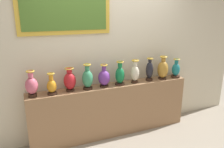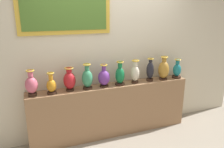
# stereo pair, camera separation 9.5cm
# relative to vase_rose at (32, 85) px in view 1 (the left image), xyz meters

# --- Properties ---
(ground_plane) EXTENTS (11.31, 11.31, 0.00)m
(ground_plane) POSITION_rel_vase_rose_xyz_m (1.21, 0.03, -1.04)
(ground_plane) COLOR gray
(display_shelf) EXTENTS (2.67, 0.29, 0.87)m
(display_shelf) POSITION_rel_vase_rose_xyz_m (1.21, 0.03, -0.60)
(display_shelf) COLOR #99704C
(display_shelf) RESTS_ON ground_plane
(back_wall) EXTENTS (5.31, 0.14, 3.00)m
(back_wall) POSITION_rel_vase_rose_xyz_m (1.20, 0.24, 0.47)
(back_wall) COLOR beige
(back_wall) RESTS_ON ground_plane
(vase_rose) EXTENTS (0.17, 0.17, 0.38)m
(vase_rose) POSITION_rel_vase_rose_xyz_m (0.00, 0.00, 0.00)
(vase_rose) COLOR #382319
(vase_rose) RESTS_ON display_shelf
(vase_amber) EXTENTS (0.14, 0.14, 0.32)m
(vase_amber) POSITION_rel_vase_rose_xyz_m (0.27, -0.01, -0.04)
(vase_amber) COLOR #382319
(vase_amber) RESTS_ON display_shelf
(vase_crimson) EXTENTS (0.18, 0.18, 0.36)m
(vase_crimson) POSITION_rel_vase_rose_xyz_m (0.54, 0.02, -0.00)
(vase_crimson) COLOR #382319
(vase_crimson) RESTS_ON display_shelf
(vase_jade) EXTENTS (0.16, 0.16, 0.40)m
(vase_jade) POSITION_rel_vase_rose_xyz_m (0.80, 0.00, 0.00)
(vase_jade) COLOR #382319
(vase_jade) RESTS_ON display_shelf
(vase_violet) EXTENTS (0.19, 0.19, 0.37)m
(vase_violet) POSITION_rel_vase_rose_xyz_m (1.07, 0.01, -0.01)
(vase_violet) COLOR #382319
(vase_violet) RESTS_ON display_shelf
(vase_emerald) EXTENTS (0.16, 0.16, 0.39)m
(vase_emerald) POSITION_rel_vase_rose_xyz_m (1.34, 0.00, -0.00)
(vase_emerald) COLOR #382319
(vase_emerald) RESTS_ON display_shelf
(vase_ivory) EXTENTS (0.14, 0.14, 0.39)m
(vase_ivory) POSITION_rel_vase_rose_xyz_m (1.61, 0.00, 0.01)
(vase_ivory) COLOR #382319
(vase_ivory) RESTS_ON display_shelf
(vase_onyx) EXTENTS (0.13, 0.13, 0.40)m
(vase_onyx) POSITION_rel_vase_rose_xyz_m (1.90, 0.01, 0.02)
(vase_onyx) COLOR #382319
(vase_onyx) RESTS_ON display_shelf
(vase_ochre) EXTENTS (0.19, 0.19, 0.41)m
(vase_ochre) POSITION_rel_vase_rose_xyz_m (2.16, -0.00, 0.02)
(vase_ochre) COLOR #382319
(vase_ochre) RESTS_ON display_shelf
(vase_teal) EXTENTS (0.16, 0.16, 0.34)m
(vase_teal) POSITION_rel_vase_rose_xyz_m (2.43, -0.01, -0.02)
(vase_teal) COLOR #382319
(vase_teal) RESTS_ON display_shelf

